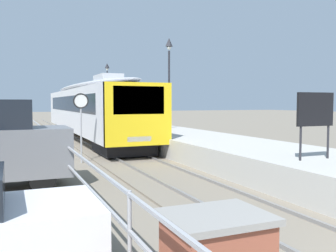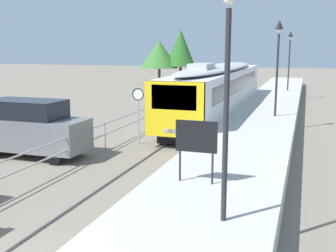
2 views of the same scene
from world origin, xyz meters
name	(u,v)px [view 1 (image 1 of 2)]	position (x,y,z in m)	size (l,w,h in m)	color
ground_plane	(42,143)	(-3.00, 22.00, 0.00)	(160.00, 160.00, 0.00)	slate
track_rails	(91,140)	(0.00, 22.00, 0.03)	(3.20, 60.00, 0.14)	slate
commuter_train	(90,107)	(0.00, 22.45, 2.15)	(2.82, 20.32, 3.74)	silver
station_platform	(140,132)	(3.25, 22.00, 0.45)	(3.90, 60.00, 0.90)	#B7B5AD
platform_lamp_mid_platform	(169,66)	(4.03, 18.82, 4.62)	(0.34, 0.34, 5.35)	#232328
platform_lamp_far_end	(107,80)	(4.03, 34.13, 4.62)	(0.34, 0.34, 5.35)	#232328
platform_notice_board	(315,112)	(2.77, 5.90, 2.19)	(1.20, 0.08, 1.80)	#232328
speed_limit_sign	(81,110)	(-2.14, 13.34, 2.12)	(0.61, 0.10, 2.81)	#9EA0A5
carpark_fence	(55,145)	(-3.30, 12.00, 0.91)	(0.06, 36.06, 1.25)	#9EA0A5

